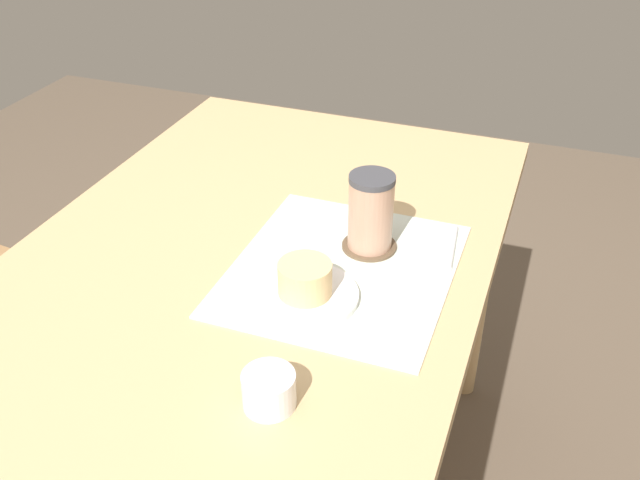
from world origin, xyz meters
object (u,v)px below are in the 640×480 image
(dining_table, at_px, (257,284))
(coffee_mug, at_px, (371,211))
(pastry_plate, at_px, (305,295))
(sugar_bowl, at_px, (269,390))
(pastry, at_px, (305,279))

(dining_table, xyz_separation_m, coffee_mug, (0.07, -0.19, 0.15))
(pastry_plate, distance_m, coffee_mug, 0.19)
(pastry_plate, xyz_separation_m, sugar_bowl, (-0.22, -0.04, 0.02))
(pastry, distance_m, sugar_bowl, 0.22)
(dining_table, height_order, coffee_mug, coffee_mug)
(pastry, bearing_deg, sugar_bowl, -170.81)
(coffee_mug, bearing_deg, sugar_bowl, 177.70)
(pastry_plate, relative_size, sugar_bowl, 2.38)
(pastry, bearing_deg, coffee_mug, -16.33)
(pastry, xyz_separation_m, coffee_mug, (0.17, -0.05, 0.03))
(dining_table, distance_m, sugar_bowl, 0.38)
(pastry_plate, relative_size, coffee_mug, 1.25)
(pastry_plate, bearing_deg, dining_table, 51.34)
(dining_table, distance_m, pastry, 0.21)
(pastry_plate, bearing_deg, sugar_bowl, -170.81)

